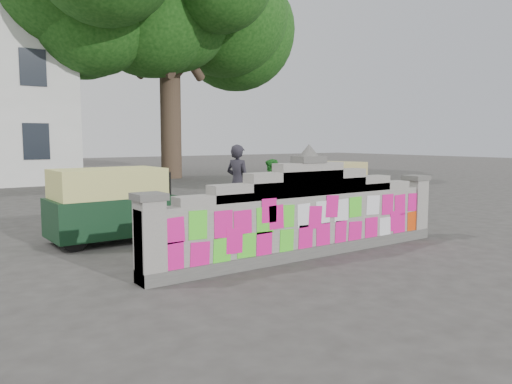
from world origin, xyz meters
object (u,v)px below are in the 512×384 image
rickshaw_left (112,204)px  pedestrian (272,190)px  rickshaw_right (327,192)px  cyclist_rider (238,193)px  cyclist_bike (238,208)px

rickshaw_left → pedestrian: bearing=-0.1°
rickshaw_left → rickshaw_right: 5.30m
cyclist_rider → rickshaw_right: cyclist_rider is taller
cyclist_bike → pedestrian: bearing=-86.8°
pedestrian → rickshaw_right: (1.03, -0.93, -0.02)m
rickshaw_left → rickshaw_right: rickshaw_left is taller
pedestrian → rickshaw_right: 1.39m
cyclist_rider → rickshaw_left: bearing=61.8°
cyclist_rider → pedestrian: cyclist_rider is taller
cyclist_rider → pedestrian: size_ratio=1.08×
cyclist_bike → cyclist_rider: cyclist_rider is taller
cyclist_rider → rickshaw_left: cyclist_rider is taller
pedestrian → rickshaw_left: bearing=-83.9°
pedestrian → rickshaw_right: pedestrian is taller
cyclist_bike → rickshaw_left: (-2.79, 0.47, 0.27)m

